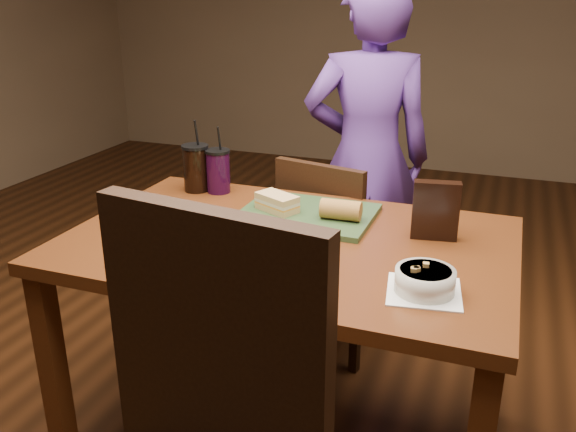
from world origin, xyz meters
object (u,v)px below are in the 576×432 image
object	(u,v)px
tray_far	(307,214)
sandwich_far	(277,202)
salad_bowl	(226,241)
baguette_far	(341,210)
tray_near	(206,255)
baguette_near	(225,270)
chair_far	(325,250)
cup_cola	(196,168)
chip_bag	(435,211)
sandwich_near	(170,227)
soup_bowl	(425,280)
dining_table	(288,266)
cup_berry	(218,171)
diner	(367,159)

from	to	relation	value
tray_far	sandwich_far	bearing A→B (deg)	-166.12
salad_bowl	baguette_far	distance (m)	0.42
tray_near	baguette_near	world-z (taller)	baguette_near
sandwich_far	baguette_far	size ratio (longest dim) A/B	1.24
tray_far	chair_far	bearing A→B (deg)	97.47
cup_cola	chip_bag	distance (m)	0.89
sandwich_near	soup_bowl	bearing A→B (deg)	-5.07
baguette_near	chip_bag	size ratio (longest dim) A/B	0.72
chair_far	tray_near	size ratio (longest dim) A/B	2.01
baguette_near	dining_table	bearing A→B (deg)	84.22
soup_bowl	sandwich_far	size ratio (longest dim) A/B	1.29
sandwich_far	cup_cola	world-z (taller)	cup_cola
soup_bowl	sandwich_near	size ratio (longest dim) A/B	1.67
soup_bowl	cup_berry	xyz separation A→B (m)	(-0.81, 0.52, 0.05)
sandwich_near	sandwich_far	world-z (taller)	sandwich_far
tray_far	sandwich_far	size ratio (longest dim) A/B	2.70
dining_table	cup_berry	world-z (taller)	cup_berry
tray_near	soup_bowl	xyz separation A→B (m)	(0.59, 0.00, 0.02)
dining_table	baguette_near	xyz separation A→B (m)	(-0.04, -0.35, 0.14)
chip_bag	baguette_near	bearing A→B (deg)	-140.80
dining_table	sandwich_far	bearing A→B (deg)	120.87
baguette_far	cup_cola	xyz separation A→B (m)	(-0.58, 0.15, 0.04)
salad_bowl	soup_bowl	world-z (taller)	salad_bowl
chair_far	tray_far	distance (m)	0.47
dining_table	sandwich_far	world-z (taller)	sandwich_far
dining_table	sandwich_far	xyz separation A→B (m)	(-0.10, 0.17, 0.14)
dining_table	tray_far	world-z (taller)	tray_far
soup_bowl	sandwich_far	xyz separation A→B (m)	(-0.53, 0.37, 0.01)
cup_cola	dining_table	bearing A→B (deg)	-33.30
chip_bag	tray_far	bearing A→B (deg)	164.77
sandwich_near	tray_far	bearing A→B (deg)	46.66
dining_table	baguette_near	bearing A→B (deg)	-95.78
chip_bag	diner	bearing A→B (deg)	106.61
soup_bowl	dining_table	bearing A→B (deg)	154.44
dining_table	chip_bag	bearing A→B (deg)	20.24
diner	cup_berry	bearing A→B (deg)	39.47
baguette_near	cup_cola	distance (m)	0.79
diner	soup_bowl	bearing A→B (deg)	92.42
chair_far	baguette_far	bearing A→B (deg)	-67.23
salad_bowl	cup_berry	world-z (taller)	cup_berry
tray_near	tray_far	bearing A→B (deg)	68.14
baguette_far	cup_cola	bearing A→B (deg)	165.81
diner	tray_near	distance (m)	1.16
chair_far	tray_near	bearing A→B (deg)	-98.19
tray_near	tray_far	xyz separation A→B (m)	(0.16, 0.40, 0.00)
cup_berry	tray_near	bearing A→B (deg)	-67.10
tray_near	tray_far	distance (m)	0.43
salad_bowl	sandwich_far	size ratio (longest dim) A/B	1.33
sandwich_far	baguette_near	bearing A→B (deg)	-83.00
baguette_near	cup_berry	bearing A→B (deg)	117.56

